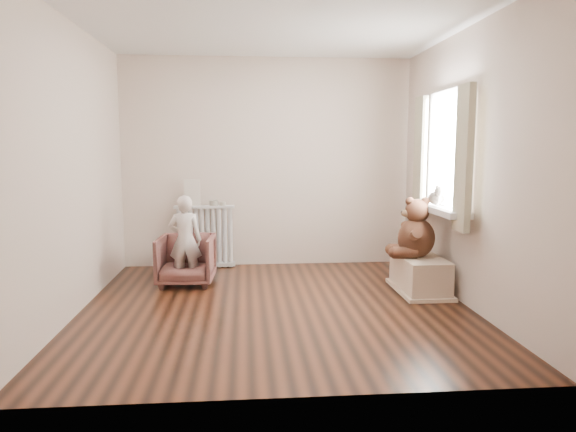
{
  "coord_description": "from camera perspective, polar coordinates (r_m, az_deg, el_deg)",
  "views": [
    {
      "loc": [
        -0.28,
        -4.68,
        1.48
      ],
      "look_at": [
        0.15,
        0.45,
        0.8
      ],
      "focal_mm": 32.0,
      "sensor_mm": 36.0,
      "label": 1
    }
  ],
  "objects": [
    {
      "name": "toy_bench",
      "position": [
        5.53,
        14.44,
        -6.11
      ],
      "size": [
        0.42,
        0.79,
        0.37
      ],
      "primitive_type": "cube",
      "color": "beige",
      "rests_on": "floor"
    },
    {
      "name": "floor",
      "position": [
        4.92,
        -1.32,
        -9.99
      ],
      "size": [
        3.6,
        3.6,
        0.01
      ],
      "primitive_type": "cube",
      "color": "black",
      "rests_on": "ground"
    },
    {
      "name": "curtain_right",
      "position": [
        5.88,
        14.46,
        6.4
      ],
      "size": [
        0.06,
        0.26,
        1.3
      ],
      "primitive_type": "cube",
      "color": "#BCB592",
      "rests_on": "right_wall"
    },
    {
      "name": "window",
      "position": [
        5.39,
        17.59,
        6.85
      ],
      "size": [
        0.03,
        0.9,
        1.1
      ],
      "primitive_type": "cube",
      "color": "white",
      "rests_on": "right_wall"
    },
    {
      "name": "tin_b",
      "position": [
        6.41,
        -7.29,
        1.36
      ],
      "size": [
        0.08,
        0.08,
        0.04
      ],
      "primitive_type": "cylinder",
      "color": "#A59E8C",
      "rests_on": "radiator"
    },
    {
      "name": "ceiling",
      "position": [
        4.83,
        -1.42,
        20.94
      ],
      "size": [
        3.6,
        3.6,
        0.01
      ],
      "primitive_type": "cube",
      "color": "white",
      "rests_on": "ground"
    },
    {
      "name": "teddy_bear",
      "position": [
        5.44,
        14.11,
        -1.27
      ],
      "size": [
        0.53,
        0.43,
        0.61
      ],
      "primitive_type": null,
      "rotation": [
        0.0,
        0.0,
        -0.1
      ],
      "color": "#341B10",
      "rests_on": "toy_bench"
    },
    {
      "name": "curtain_left",
      "position": [
        4.82,
        18.93,
        6.05
      ],
      "size": [
        0.06,
        0.26,
        1.3
      ],
      "primitive_type": "cube",
      "color": "#BCB592",
      "rests_on": "right_wall"
    },
    {
      "name": "front_wall",
      "position": [
        2.9,
        0.79,
        3.99
      ],
      "size": [
        3.6,
        0.02,
        2.6
      ],
      "primitive_type": "cube",
      "color": "beige",
      "rests_on": "ground"
    },
    {
      "name": "right_wall",
      "position": [
        5.13,
        19.22,
        5.09
      ],
      "size": [
        0.02,
        3.6,
        2.6
      ],
      "primitive_type": "cube",
      "color": "beige",
      "rests_on": "ground"
    },
    {
      "name": "back_wall",
      "position": [
        6.49,
        -2.33,
        5.92
      ],
      "size": [
        3.6,
        0.02,
        2.6
      ],
      "primitive_type": "cube",
      "color": "beige",
      "rests_on": "ground"
    },
    {
      "name": "radiator",
      "position": [
        6.48,
        -9.2,
        -2.28
      ],
      "size": [
        0.74,
        0.14,
        0.78
      ],
      "primitive_type": "cube",
      "color": "silver",
      "rests_on": "floor"
    },
    {
      "name": "left_wall",
      "position": [
        4.93,
        -22.83,
        4.84
      ],
      "size": [
        0.02,
        3.6,
        2.6
      ],
      "primitive_type": "cube",
      "color": "beige",
      "rests_on": "ground"
    },
    {
      "name": "child",
      "position": [
        5.62,
        -11.35,
        -2.63
      ],
      "size": [
        0.37,
        0.25,
        0.97
      ],
      "primitive_type": "imported",
      "rotation": [
        0.0,
        0.0,
        3.08
      ],
      "color": "silver",
      "rests_on": "armchair"
    },
    {
      "name": "window_sill",
      "position": [
        5.39,
        16.47,
        0.71
      ],
      "size": [
        0.22,
        1.1,
        0.06
      ],
      "primitive_type": "cube",
      "color": "silver",
      "rests_on": "right_wall"
    },
    {
      "name": "plush_cat",
      "position": [
        5.44,
        16.16,
        2.15
      ],
      "size": [
        0.17,
        0.26,
        0.21
      ],
      "primitive_type": null,
      "rotation": [
        0.0,
        0.0,
        0.05
      ],
      "color": "slate",
      "rests_on": "window_sill"
    },
    {
      "name": "armchair",
      "position": [
        5.71,
        -11.24,
        -4.82
      ],
      "size": [
        0.62,
        0.64,
        0.55
      ],
      "primitive_type": "imported",
      "rotation": [
        0.0,
        0.0,
        -0.06
      ],
      "color": "brown",
      "rests_on": "floor"
    },
    {
      "name": "toy_vanity",
      "position": [
        6.49,
        -10.98,
        -3.33
      ],
      "size": [
        0.34,
        0.24,
        0.54
      ],
      "primitive_type": "cube",
      "color": "silver",
      "rests_on": "floor"
    },
    {
      "name": "tin_a",
      "position": [
        6.41,
        -8.25,
        1.45
      ],
      "size": [
        0.11,
        0.11,
        0.06
      ],
      "primitive_type": "cylinder",
      "color": "#A59E8C",
      "rests_on": "radiator"
    },
    {
      "name": "paper_doll",
      "position": [
        6.42,
        -10.6,
        2.57
      ],
      "size": [
        0.19,
        0.02,
        0.32
      ],
      "primitive_type": "cube",
      "color": "beige",
      "rests_on": "radiator"
    }
  ]
}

